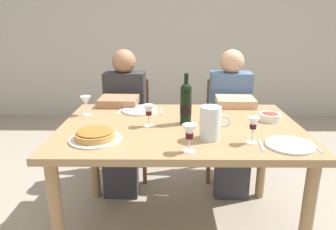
% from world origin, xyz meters
% --- Properties ---
extents(ground_plane, '(8.00, 8.00, 0.00)m').
position_xyz_m(ground_plane, '(0.00, 0.00, 0.00)').
color(ground_plane, gray).
extents(back_wall, '(8.00, 0.10, 2.80)m').
position_xyz_m(back_wall, '(0.00, 2.68, 1.40)').
color(back_wall, '#B2ADA3').
rests_on(back_wall, ground).
extents(dining_table, '(1.50, 1.00, 0.76)m').
position_xyz_m(dining_table, '(0.00, 0.00, 0.67)').
color(dining_table, '#9E7A51').
rests_on(dining_table, ground).
extents(wine_bottle, '(0.07, 0.07, 0.32)m').
position_xyz_m(wine_bottle, '(0.04, 0.04, 0.89)').
color(wine_bottle, black).
rests_on(wine_bottle, dining_table).
extents(water_pitcher, '(0.17, 0.12, 0.19)m').
position_xyz_m(water_pitcher, '(0.16, -0.23, 0.84)').
color(water_pitcher, silver).
rests_on(water_pitcher, dining_table).
extents(baked_tart, '(0.29, 0.29, 0.06)m').
position_xyz_m(baked_tart, '(-0.48, -0.25, 0.79)').
color(baked_tart, silver).
rests_on(baked_tart, dining_table).
extents(salad_bowl, '(0.14, 0.14, 0.06)m').
position_xyz_m(salad_bowl, '(0.59, 0.10, 0.79)').
color(salad_bowl, white).
rests_on(salad_bowl, dining_table).
extents(wine_glass_left_diner, '(0.07, 0.07, 0.14)m').
position_xyz_m(wine_glass_left_diner, '(0.03, -0.40, 0.86)').
color(wine_glass_left_diner, silver).
rests_on(wine_glass_left_diner, dining_table).
extents(wine_glass_right_diner, '(0.07, 0.07, 0.14)m').
position_xyz_m(wine_glass_right_diner, '(-0.19, -0.01, 0.86)').
color(wine_glass_right_diner, silver).
rests_on(wine_glass_right_diner, dining_table).
extents(wine_glass_centre, '(0.07, 0.07, 0.13)m').
position_xyz_m(wine_glass_centre, '(-0.64, 0.22, 0.86)').
color(wine_glass_centre, silver).
rests_on(wine_glass_centre, dining_table).
extents(wine_glass_spare, '(0.07, 0.07, 0.15)m').
position_xyz_m(wine_glass_spare, '(0.38, -0.28, 0.86)').
color(wine_glass_spare, silver).
rests_on(wine_glass_spare, dining_table).
extents(dinner_plate_left_setting, '(0.25, 0.25, 0.01)m').
position_xyz_m(dinner_plate_left_setting, '(0.57, -0.33, 0.77)').
color(dinner_plate_left_setting, silver).
rests_on(dinner_plate_left_setting, dining_table).
extents(dinner_plate_right_setting, '(0.26, 0.26, 0.01)m').
position_xyz_m(dinner_plate_right_setting, '(-0.28, 0.31, 0.77)').
color(dinner_plate_right_setting, silver).
rests_on(dinner_plate_right_setting, dining_table).
extents(fork_left_setting, '(0.03, 0.16, 0.00)m').
position_xyz_m(fork_left_setting, '(0.42, -0.33, 0.76)').
color(fork_left_setting, silver).
rests_on(fork_left_setting, dining_table).
extents(knife_left_setting, '(0.01, 0.18, 0.00)m').
position_xyz_m(knife_left_setting, '(0.70, -0.33, 0.76)').
color(knife_left_setting, silver).
rests_on(knife_left_setting, dining_table).
extents(knife_right_setting, '(0.03, 0.18, 0.00)m').
position_xyz_m(knife_right_setting, '(-0.13, 0.31, 0.76)').
color(knife_right_setting, silver).
rests_on(knife_right_setting, dining_table).
extents(spoon_right_setting, '(0.03, 0.16, 0.00)m').
position_xyz_m(spoon_right_setting, '(-0.43, 0.31, 0.76)').
color(spoon_right_setting, silver).
rests_on(spoon_right_setting, dining_table).
extents(chair_left, '(0.41, 0.41, 0.87)m').
position_xyz_m(chair_left, '(-0.45, 0.88, 0.50)').
color(chair_left, brown).
rests_on(chair_left, ground).
extents(diner_left, '(0.35, 0.51, 1.16)m').
position_xyz_m(diner_left, '(-0.45, 0.65, 0.62)').
color(diner_left, '#2D2D33').
rests_on(diner_left, ground).
extents(chair_right, '(0.42, 0.42, 0.87)m').
position_xyz_m(chair_right, '(0.45, 0.88, 0.50)').
color(chair_right, brown).
rests_on(chair_right, ground).
extents(diner_right, '(0.35, 0.51, 1.16)m').
position_xyz_m(diner_right, '(0.45, 0.64, 0.62)').
color(diner_right, '#4C6B93').
rests_on(diner_right, ground).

